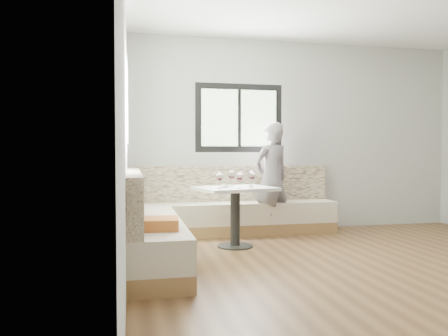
% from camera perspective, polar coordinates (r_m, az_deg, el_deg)
% --- Properties ---
extents(room, '(5.01, 5.01, 2.81)m').
position_cam_1_polar(room, '(4.48, 20.10, 5.33)').
color(room, brown).
rests_on(room, ground).
extents(banquette, '(2.90, 2.80, 0.95)m').
position_cam_1_polar(banquette, '(5.46, -2.83, -6.54)').
color(banquette, olive).
rests_on(banquette, ground).
extents(table, '(1.03, 0.88, 0.73)m').
position_cam_1_polar(table, '(5.30, 1.47, -4.47)').
color(table, black).
rests_on(table, ground).
extents(person, '(0.67, 0.56, 1.57)m').
position_cam_1_polar(person, '(6.13, 6.22, -1.38)').
color(person, slate).
rests_on(person, ground).
extents(olive_ramekin, '(0.09, 0.09, 0.04)m').
position_cam_1_polar(olive_ramekin, '(5.19, 0.07, -2.38)').
color(olive_ramekin, white).
rests_on(olive_ramekin, table).
extents(wine_glass_a, '(0.09, 0.09, 0.19)m').
position_cam_1_polar(wine_glass_a, '(5.02, -0.60, -1.19)').
color(wine_glass_a, white).
rests_on(wine_glass_a, table).
extents(wine_glass_b, '(0.09, 0.09, 0.19)m').
position_cam_1_polar(wine_glass_b, '(5.07, 2.06, -1.16)').
color(wine_glass_b, white).
rests_on(wine_glass_b, table).
extents(wine_glass_c, '(0.09, 0.09, 0.19)m').
position_cam_1_polar(wine_glass_c, '(5.25, 3.64, -1.05)').
color(wine_glass_c, white).
rests_on(wine_glass_c, table).
extents(wine_glass_d, '(0.09, 0.09, 0.19)m').
position_cam_1_polar(wine_glass_d, '(5.39, 1.02, -0.97)').
color(wine_glass_d, white).
rests_on(wine_glass_d, table).
extents(wine_glass_e, '(0.09, 0.09, 0.19)m').
position_cam_1_polar(wine_glass_e, '(5.52, 3.52, -0.90)').
color(wine_glass_e, white).
rests_on(wine_glass_e, table).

